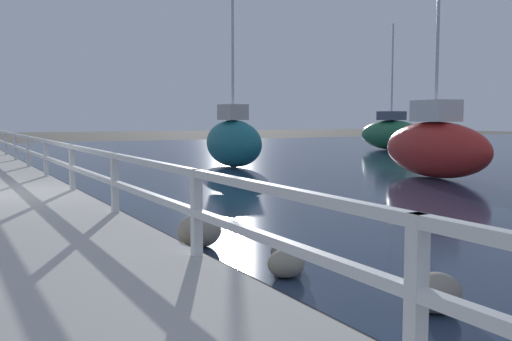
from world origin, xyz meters
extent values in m
cube|color=white|center=(1.57, -9.72, 0.68)|extent=(0.10, 0.10, 0.91)
cube|color=white|center=(1.57, -6.48, 0.68)|extent=(0.10, 0.10, 0.91)
cube|color=white|center=(1.57, -3.24, 0.68)|extent=(0.10, 0.10, 0.91)
cube|color=white|center=(1.57, 0.00, 0.68)|extent=(0.10, 0.10, 0.91)
cube|color=white|center=(1.57, 3.24, 0.68)|extent=(0.10, 0.10, 0.91)
cube|color=white|center=(1.57, 6.48, 0.68)|extent=(0.10, 0.10, 0.91)
cube|color=white|center=(1.57, 9.72, 0.68)|extent=(0.10, 0.10, 0.91)
cube|color=white|center=(1.57, 12.96, 0.68)|extent=(0.10, 0.10, 0.91)
cube|color=white|center=(1.57, 0.00, 1.09)|extent=(0.09, 32.50, 0.08)
cube|color=white|center=(1.57, 0.00, 0.68)|extent=(0.09, 32.50, 0.08)
ellipsoid|color=gray|center=(2.38, -6.96, 0.15)|extent=(0.40, 0.36, 0.30)
ellipsoid|color=gray|center=(2.15, -5.17, 0.22)|extent=(0.58, 0.52, 0.43)
ellipsoid|color=gray|center=(2.93, -8.52, 0.17)|extent=(0.46, 0.41, 0.35)
ellipsoid|color=slate|center=(2.69, -6.44, 0.14)|extent=(0.36, 0.33, 0.27)
ellipsoid|color=#236B42|center=(19.96, 11.82, 0.77)|extent=(1.88, 4.23, 1.53)
cube|color=#4C566B|center=(19.96, 11.82, 1.76)|extent=(1.17, 1.15, 0.45)
cylinder|color=silver|center=(19.96, 11.82, 4.00)|extent=(0.09, 0.09, 4.92)
ellipsoid|color=#1E707A|center=(8.00, 5.89, 0.80)|extent=(1.40, 3.13, 1.58)
cube|color=beige|center=(8.00, 5.89, 1.85)|extent=(0.83, 0.91, 0.52)
cylinder|color=silver|center=(8.00, 5.89, 3.88)|extent=(0.09, 0.09, 4.59)
ellipsoid|color=red|center=(11.36, 0.04, 0.78)|extent=(1.65, 4.38, 1.55)
cube|color=silver|center=(11.36, 0.04, 1.85)|extent=(0.96, 1.35, 0.59)
camera|label=1|loc=(-0.77, -12.20, 1.66)|focal=42.00mm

